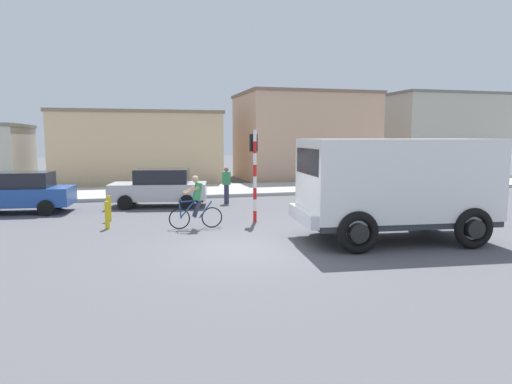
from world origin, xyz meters
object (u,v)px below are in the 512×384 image
Objects in this scene: car_red_near at (160,187)px; cyclist at (196,202)px; bollard_far at (109,209)px; bollard_near at (107,215)px; traffic_light_pole at (254,163)px; pedestrian_near_kerb at (226,185)px; car_white_mid at (19,192)px; truck_foreground at (395,183)px.

cyclist is at bearing -80.48° from car_red_near.
cyclist reaches higher than bollard_far.
bollard_near is 1.40m from bollard_far.
cyclist is 0.41× the size of car_red_near.
pedestrian_near_kerb is at bearing 90.86° from traffic_light_pole.
traffic_light_pole is at bearing -56.17° from car_red_near.
bollard_near is (3.45, -4.14, -0.37)m from car_white_mid.
truck_foreground is 3.26× the size of cyclist.
cyclist is 7.88m from car_white_mid.
traffic_light_pole is 3.56× the size of bollard_near.
car_white_mid is (-8.36, 4.16, -1.25)m from traffic_light_pole.
car_white_mid is 4.42m from bollard_far.
bollard_near is (-8.00, 3.89, -1.22)m from truck_foreground.
traffic_light_pole is 9.42m from car_white_mid.
bollard_far is at bearing -147.14° from pedestrian_near_kerb.
bollard_far is at bearing 90.00° from bollard_near.
car_white_mid is at bearing 153.54° from traffic_light_pole.
truck_foreground reaches higher than pedestrian_near_kerb.
cyclist is 2.89m from bollard_near.
truck_foreground reaches higher than car_white_mid.
pedestrian_near_kerb is 5.78m from bollard_far.
bollard_far is (-8.00, 5.29, -1.22)m from truck_foreground.
cyclist is 1.07× the size of pedestrian_near_kerb.
bollard_near is at bearing -50.16° from car_white_mid.
truck_foreground is 6.26× the size of bollard_far.
car_white_mid is 8.30m from pedestrian_near_kerb.
truck_foreground is 1.32× the size of car_red_near.
pedestrian_near_kerb is (2.06, 5.21, -0.02)m from cyclist.
traffic_light_pole is at bearing -26.46° from car_white_mid.
pedestrian_near_kerb is (-0.07, 4.55, -1.22)m from traffic_light_pole.
pedestrian_near_kerb is at bearing 110.54° from truck_foreground.
car_red_near is at bearing 57.52° from bollard_far.
bollard_far is at bearing 146.52° from truck_foreground.
bollard_near is at bearing -136.92° from pedestrian_near_kerb.
car_white_mid is at bearing 129.84° from bollard_near.
traffic_light_pole is 0.75× the size of car_red_near.
pedestrian_near_kerb is at bearing 2.70° from car_white_mid.
bollard_far is (-2.78, 2.08, -0.41)m from cyclist.
traffic_light_pole is 5.17m from bollard_near.
cyclist is 0.42× the size of car_white_mid.
traffic_light_pole reaches higher than truck_foreground.
bollard_far is (-4.91, 1.42, -1.62)m from traffic_light_pole.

